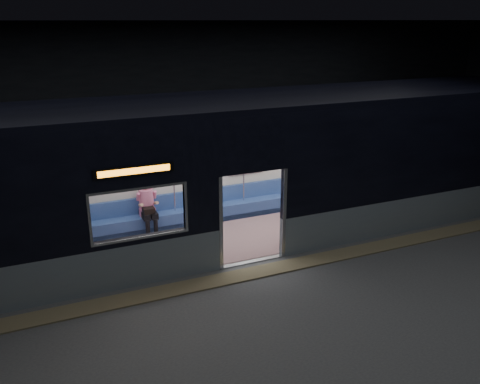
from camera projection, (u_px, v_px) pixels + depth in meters
station_floor at (274, 284)px, 10.18m from camera, size 24.00×14.00×0.01m
station_envelope at (279, 100)px, 9.00m from camera, size 24.00×14.00×5.00m
tactile_strip at (262, 271)px, 10.65m from camera, size 22.80×0.50×0.03m
metro_car at (226, 164)px, 11.79m from camera, size 18.00×3.04×3.35m
passenger at (147, 203)px, 12.37m from camera, size 0.37×0.64×1.32m
handbag at (149, 210)px, 12.21m from camera, size 0.32×0.30×0.14m
transit_map at (246, 161)px, 13.48m from camera, size 0.92×0.03×0.60m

